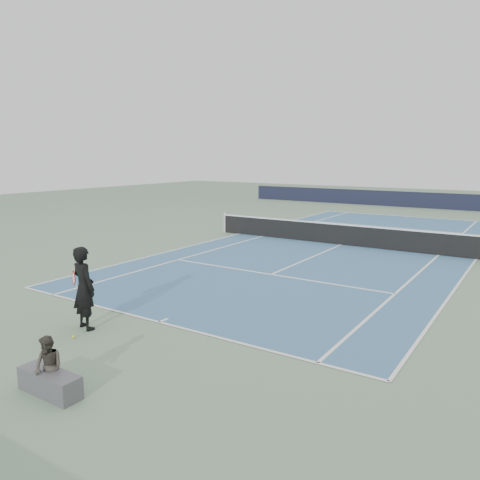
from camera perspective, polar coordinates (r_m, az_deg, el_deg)
The scene contains 7 objects.
ground at distance 21.52m, azimuth 12.23°, elevation -0.59°, with size 80.00×80.00×0.00m, color slate.
court_surface at distance 21.52m, azimuth 12.23°, elevation -0.58°, with size 10.97×23.77×0.01m, color #3B668C.
tennis_net at distance 21.43m, azimuth 12.28°, elevation 0.73°, with size 12.90×0.10×1.07m.
windscreen_far at distance 38.55m, azimuth 21.91°, elevation 4.50°, with size 30.00×0.25×1.20m, color black.
tennis_player at distance 11.34m, azimuth -18.49°, elevation -5.56°, with size 0.86×0.66×1.94m.
tennis_ball at distance 11.12m, azimuth -19.62°, elevation -11.04°, with size 0.07×0.07×0.07m, color #C1D62B.
spectator_bench at distance 8.74m, azimuth -22.24°, elevation -14.94°, with size 1.26×0.47×1.06m.
Camera 1 is at (7.49, -19.78, 3.95)m, focal length 35.00 mm.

